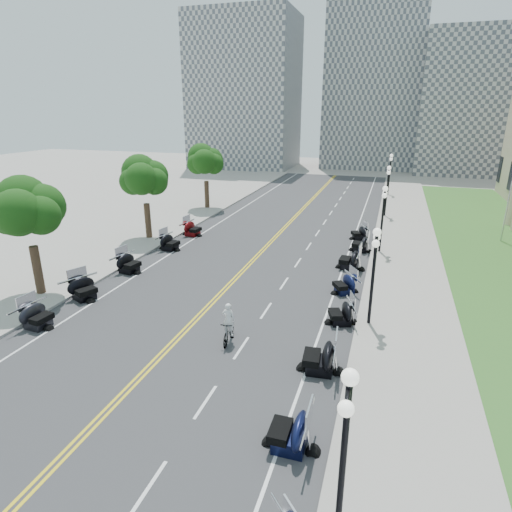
% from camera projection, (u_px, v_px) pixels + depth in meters
% --- Properties ---
extents(ground, '(160.00, 160.00, 0.00)m').
position_uv_depth(ground, '(179.00, 337.00, 20.51)').
color(ground, gray).
extents(road, '(16.00, 90.00, 0.01)m').
position_uv_depth(road, '(246.00, 267.00, 29.51)').
color(road, '#333335').
rests_on(road, ground).
extents(centerline_yellow_a, '(0.12, 90.00, 0.00)m').
position_uv_depth(centerline_yellow_a, '(245.00, 267.00, 29.54)').
color(centerline_yellow_a, yellow).
rests_on(centerline_yellow_a, road).
extents(centerline_yellow_b, '(0.12, 90.00, 0.00)m').
position_uv_depth(centerline_yellow_b, '(248.00, 267.00, 29.47)').
color(centerline_yellow_b, yellow).
rests_on(centerline_yellow_b, road).
extents(edge_line_north, '(0.12, 90.00, 0.00)m').
position_uv_depth(edge_line_north, '(340.00, 278.00, 27.66)').
color(edge_line_north, white).
rests_on(edge_line_north, road).
extents(edge_line_south, '(0.12, 90.00, 0.00)m').
position_uv_depth(edge_line_south, '(164.00, 258.00, 31.35)').
color(edge_line_south, white).
rests_on(edge_line_south, road).
extents(lane_dash_4, '(0.12, 2.00, 0.00)m').
position_uv_depth(lane_dash_4, '(149.00, 487.00, 12.38)').
color(lane_dash_4, white).
rests_on(lane_dash_4, road).
extents(lane_dash_5, '(0.12, 2.00, 0.00)m').
position_uv_depth(lane_dash_5, '(206.00, 402.00, 15.98)').
color(lane_dash_5, white).
rests_on(lane_dash_5, road).
extents(lane_dash_6, '(0.12, 2.00, 0.00)m').
position_uv_depth(lane_dash_6, '(241.00, 348.00, 19.58)').
color(lane_dash_6, white).
rests_on(lane_dash_6, road).
extents(lane_dash_7, '(0.12, 2.00, 0.00)m').
position_uv_depth(lane_dash_7, '(266.00, 311.00, 23.18)').
color(lane_dash_7, white).
rests_on(lane_dash_7, road).
extents(lane_dash_8, '(0.12, 2.00, 0.00)m').
position_uv_depth(lane_dash_8, '(284.00, 283.00, 26.78)').
color(lane_dash_8, white).
rests_on(lane_dash_8, road).
extents(lane_dash_9, '(0.12, 2.00, 0.00)m').
position_uv_depth(lane_dash_9, '(298.00, 263.00, 30.39)').
color(lane_dash_9, white).
rests_on(lane_dash_9, road).
extents(lane_dash_10, '(0.12, 2.00, 0.00)m').
position_uv_depth(lane_dash_10, '(309.00, 246.00, 33.99)').
color(lane_dash_10, white).
rests_on(lane_dash_10, road).
extents(lane_dash_11, '(0.12, 2.00, 0.00)m').
position_uv_depth(lane_dash_11, '(317.00, 233.00, 37.59)').
color(lane_dash_11, white).
rests_on(lane_dash_11, road).
extents(lane_dash_12, '(0.12, 2.00, 0.00)m').
position_uv_depth(lane_dash_12, '(325.00, 222.00, 41.19)').
color(lane_dash_12, white).
rests_on(lane_dash_12, road).
extents(lane_dash_13, '(0.12, 2.00, 0.00)m').
position_uv_depth(lane_dash_13, '(331.00, 213.00, 44.79)').
color(lane_dash_13, white).
rests_on(lane_dash_13, road).
extents(lane_dash_14, '(0.12, 2.00, 0.00)m').
position_uv_depth(lane_dash_14, '(336.00, 205.00, 48.39)').
color(lane_dash_14, white).
rests_on(lane_dash_14, road).
extents(lane_dash_15, '(0.12, 2.00, 0.00)m').
position_uv_depth(lane_dash_15, '(340.00, 198.00, 51.99)').
color(lane_dash_15, white).
rests_on(lane_dash_15, road).
extents(lane_dash_16, '(0.12, 2.00, 0.00)m').
position_uv_depth(lane_dash_16, '(344.00, 193.00, 55.59)').
color(lane_dash_16, white).
rests_on(lane_dash_16, road).
extents(lane_dash_17, '(0.12, 2.00, 0.00)m').
position_uv_depth(lane_dash_17, '(348.00, 187.00, 59.19)').
color(lane_dash_17, white).
rests_on(lane_dash_17, road).
extents(lane_dash_18, '(0.12, 2.00, 0.00)m').
position_uv_depth(lane_dash_18, '(351.00, 183.00, 62.79)').
color(lane_dash_18, white).
rests_on(lane_dash_18, road).
extents(lane_dash_19, '(0.12, 2.00, 0.00)m').
position_uv_depth(lane_dash_19, '(353.00, 179.00, 66.39)').
color(lane_dash_19, white).
rests_on(lane_dash_19, road).
extents(sidewalk_north, '(5.00, 90.00, 0.15)m').
position_uv_depth(sidewalk_north, '(406.00, 284.00, 26.46)').
color(sidewalk_north, '#9E9991').
rests_on(sidewalk_north, ground).
extents(sidewalk_south, '(5.00, 90.00, 0.15)m').
position_uv_depth(sidewalk_south, '(116.00, 252.00, 32.51)').
color(sidewalk_south, '#9E9991').
rests_on(sidewalk_south, ground).
extents(lawn, '(9.00, 60.00, 0.10)m').
position_uv_depth(lawn, '(504.00, 256.00, 31.66)').
color(lawn, '#356023').
rests_on(lawn, ground).
extents(distant_block_a, '(18.00, 14.00, 26.00)m').
position_uv_depth(distant_block_a, '(245.00, 93.00, 77.24)').
color(distant_block_a, gray).
rests_on(distant_block_a, ground).
extents(distant_block_b, '(16.00, 12.00, 30.00)m').
position_uv_depth(distant_block_b, '(373.00, 81.00, 75.65)').
color(distant_block_b, gray).
rests_on(distant_block_b, ground).
extents(distant_block_c, '(20.00, 14.00, 22.00)m').
position_uv_depth(distant_block_c, '(485.00, 104.00, 69.08)').
color(distant_block_c, gray).
rests_on(distant_block_c, ground).
extents(street_lamp_1, '(0.50, 1.20, 4.90)m').
position_uv_depth(street_lamp_1, '(343.00, 461.00, 9.98)').
color(street_lamp_1, black).
rests_on(street_lamp_1, sidewalk_north).
extents(street_lamp_2, '(0.50, 1.20, 4.90)m').
position_uv_depth(street_lamp_2, '(373.00, 278.00, 20.78)').
color(street_lamp_2, black).
rests_on(street_lamp_2, sidewalk_north).
extents(street_lamp_3, '(0.50, 1.20, 4.90)m').
position_uv_depth(street_lamp_3, '(382.00, 220.00, 31.58)').
color(street_lamp_3, black).
rests_on(street_lamp_3, sidewalk_north).
extents(street_lamp_4, '(0.50, 1.20, 4.90)m').
position_uv_depth(street_lamp_4, '(387.00, 191.00, 42.39)').
color(street_lamp_4, black).
rests_on(street_lamp_4, sidewalk_north).
extents(street_lamp_5, '(0.50, 1.20, 4.90)m').
position_uv_depth(street_lamp_5, '(390.00, 174.00, 53.19)').
color(street_lamp_5, black).
rests_on(street_lamp_5, sidewalk_north).
extents(flagpole, '(1.10, 0.20, 10.00)m').
position_uv_depth(flagpole, '(512.00, 181.00, 33.50)').
color(flagpole, silver).
rests_on(flagpole, ground).
extents(tree_2, '(4.80, 4.80, 9.20)m').
position_uv_depth(tree_2, '(28.00, 216.00, 23.63)').
color(tree_2, '#235619').
rests_on(tree_2, sidewalk_south).
extents(tree_3, '(4.80, 4.80, 9.20)m').
position_uv_depth(tree_3, '(145.00, 182.00, 34.43)').
color(tree_3, '#235619').
rests_on(tree_3, sidewalk_south).
extents(tree_4, '(4.80, 4.80, 9.20)m').
position_uv_depth(tree_4, '(206.00, 165.00, 45.23)').
color(tree_4, '#235619').
rests_on(tree_4, sidewalk_south).
extents(motorcycle_n_4, '(2.07, 2.07, 1.43)m').
position_uv_depth(motorcycle_n_4, '(290.00, 429.00, 13.63)').
color(motorcycle_n_4, black).
rests_on(motorcycle_n_4, road).
extents(motorcycle_n_5, '(2.31, 2.31, 1.50)m').
position_uv_depth(motorcycle_n_5, '(320.00, 355.00, 17.63)').
color(motorcycle_n_5, black).
rests_on(motorcycle_n_5, road).
extents(motorcycle_n_6, '(2.36, 2.36, 1.30)m').
position_uv_depth(motorcycle_n_6, '(341.00, 312.00, 21.62)').
color(motorcycle_n_6, black).
rests_on(motorcycle_n_6, road).
extents(motorcycle_n_7, '(2.52, 2.52, 1.28)m').
position_uv_depth(motorcycle_n_7, '(345.00, 283.00, 25.18)').
color(motorcycle_n_7, black).
rests_on(motorcycle_n_7, road).
extents(motorcycle_n_8, '(2.28, 2.28, 1.50)m').
position_uv_depth(motorcycle_n_8, '(350.00, 259.00, 28.98)').
color(motorcycle_n_8, black).
rests_on(motorcycle_n_8, road).
extents(motorcycle_n_9, '(2.01, 2.01, 1.34)m').
position_uv_depth(motorcycle_n_9, '(360.00, 243.00, 32.60)').
color(motorcycle_n_9, black).
rests_on(motorcycle_n_9, road).
extents(motorcycle_n_10, '(2.35, 2.35, 1.25)m').
position_uv_depth(motorcycle_n_10, '(359.00, 232.00, 35.63)').
color(motorcycle_n_10, black).
rests_on(motorcycle_n_10, road).
extents(motorcycle_s_5, '(2.13, 2.13, 1.37)m').
position_uv_depth(motorcycle_s_5, '(37.00, 315.00, 21.25)').
color(motorcycle_s_5, black).
rests_on(motorcycle_s_5, road).
extents(motorcycle_s_6, '(2.69, 2.69, 1.42)m').
position_uv_depth(motorcycle_s_6, '(83.00, 288.00, 24.41)').
color(motorcycle_s_6, black).
rests_on(motorcycle_s_6, road).
extents(motorcycle_s_7, '(2.31, 2.31, 1.40)m').
position_uv_depth(motorcycle_s_7, '(129.00, 262.00, 28.42)').
color(motorcycle_s_7, black).
rests_on(motorcycle_s_7, road).
extents(motorcycle_s_8, '(2.20, 2.20, 1.36)m').
position_uv_depth(motorcycle_s_8, '(170.00, 241.00, 32.92)').
color(motorcycle_s_8, black).
rests_on(motorcycle_s_8, road).
extents(motorcycle_s_9, '(2.19, 2.19, 1.38)m').
position_uv_depth(motorcycle_s_9, '(192.00, 228.00, 36.66)').
color(motorcycle_s_9, '#590A0C').
rests_on(motorcycle_s_9, road).
extents(bicycle, '(0.78, 1.97, 1.15)m').
position_uv_depth(bicycle, '(229.00, 331.00, 19.93)').
color(bicycle, '#A51414').
rests_on(bicycle, road).
extents(cyclist_rider, '(0.60, 0.39, 1.64)m').
position_uv_depth(cyclist_rider, '(228.00, 304.00, 19.48)').
color(cyclist_rider, white).
rests_on(cyclist_rider, bicycle).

